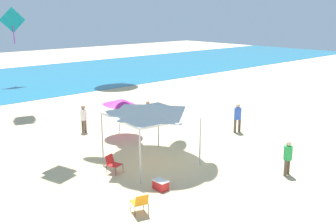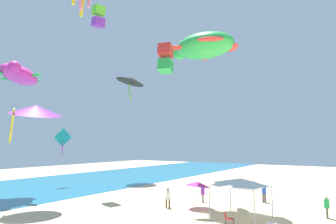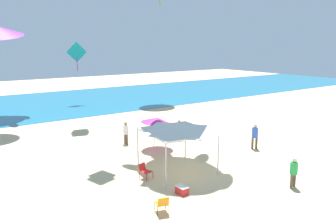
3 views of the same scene
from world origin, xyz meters
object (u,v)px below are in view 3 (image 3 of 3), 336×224
object	(u,v)px
person_beachcomber	(255,134)
folding_chair_near_cooler	(144,170)
person_near_umbrella	(294,170)
kite_diamond_teal	(77,53)
folding_chair_facing_ocean	(162,203)
person_watching_sky	(179,128)
beach_umbrella	(157,120)
cooler_box	(182,190)
canopy_tent	(177,128)
person_kite_handler	(126,131)

from	to	relation	value
person_beachcomber	folding_chair_near_cooler	bearing A→B (deg)	-162.21
person_near_umbrella	kite_diamond_teal	world-z (taller)	kite_diamond_teal
folding_chair_facing_ocean	person_near_umbrella	world-z (taller)	person_near_umbrella
person_watching_sky	kite_diamond_teal	xyz separation A→B (m)	(-0.48, 20.31, 5.31)
folding_chair_facing_ocean	person_watching_sky	size ratio (longest dim) A/B	0.52
beach_umbrella	person_beachcomber	bearing A→B (deg)	-36.07
folding_chair_facing_ocean	cooler_box	world-z (taller)	folding_chair_facing_ocean
cooler_box	kite_diamond_teal	bearing A→B (deg)	79.63
person_beachcomber	person_watching_sky	bearing A→B (deg)	139.11
folding_chair_near_cooler	folding_chair_facing_ocean	size ratio (longest dim) A/B	1.00
canopy_tent	folding_chair_near_cooler	size ratio (longest dim) A/B	4.58
canopy_tent	cooler_box	distance (m)	3.84
canopy_tent	person_near_umbrella	world-z (taller)	canopy_tent
folding_chair_facing_ocean	kite_diamond_teal	distance (m)	30.41
folding_chair_facing_ocean	person_near_umbrella	bearing A→B (deg)	-176.14
canopy_tent	beach_umbrella	world-z (taller)	canopy_tent
cooler_box	person_near_umbrella	size ratio (longest dim) A/B	0.39
beach_umbrella	person_watching_sky	size ratio (longest dim) A/B	1.53
cooler_box	kite_diamond_teal	world-z (taller)	kite_diamond_teal
folding_chair_near_cooler	person_kite_handler	distance (m)	6.72
folding_chair_near_cooler	person_kite_handler	bearing A→B (deg)	53.94
beach_umbrella	folding_chair_near_cooler	distance (m)	5.66
cooler_box	person_watching_sky	size ratio (longest dim) A/B	0.40
person_watching_sky	folding_chair_facing_ocean	bearing A→B (deg)	-168.07
canopy_tent	kite_diamond_teal	size ratio (longest dim) A/B	1.05
beach_umbrella	person_near_umbrella	world-z (taller)	beach_umbrella
canopy_tent	person_kite_handler	world-z (taller)	canopy_tent
beach_umbrella	person_watching_sky	distance (m)	2.89
canopy_tent	person_watching_sky	size ratio (longest dim) A/B	2.37
beach_umbrella	person_beachcomber	world-z (taller)	beach_umbrella
folding_chair_near_cooler	person_near_umbrella	bearing A→B (deg)	-60.80
canopy_tent	cooler_box	xyz separation A→B (m)	(-1.56, -2.54, -2.42)
person_beachcomber	person_near_umbrella	bearing A→B (deg)	-104.94
cooler_box	person_beachcomber	size ratio (longest dim) A/B	0.35
person_watching_sky	person_kite_handler	bearing A→B (deg)	122.94
beach_umbrella	person_kite_handler	bearing A→B (deg)	121.42
canopy_tent	folding_chair_facing_ocean	world-z (taller)	canopy_tent
person_watching_sky	person_near_umbrella	bearing A→B (deg)	-130.06
beach_umbrella	cooler_box	distance (m)	7.76
beach_umbrella	folding_chair_near_cooler	bearing A→B (deg)	-130.52
person_kite_handler	kite_diamond_teal	world-z (taller)	kite_diamond_teal
person_near_umbrella	person_watching_sky	world-z (taller)	person_near_umbrella
person_kite_handler	cooler_box	bearing A→B (deg)	167.28
folding_chair_near_cooler	folding_chair_facing_ocean	distance (m)	4.01
folding_chair_facing_ocean	person_beachcomber	xyz separation A→B (m)	(10.47, 3.85, 0.58)
folding_chair_facing_ocean	kite_diamond_teal	bearing A→B (deg)	-86.30
person_watching_sky	cooler_box	bearing A→B (deg)	-163.58
canopy_tent	person_watching_sky	world-z (taller)	canopy_tent
person_beachcomber	kite_diamond_teal	xyz separation A→B (m)	(-3.50, 25.18, 5.18)
beach_umbrella	person_kite_handler	xyz separation A→B (m)	(-1.33, 2.18, -1.04)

